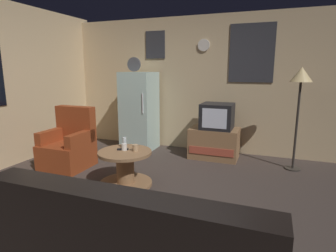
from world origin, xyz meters
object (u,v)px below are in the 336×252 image
mug_ceramic_tan (135,148)px  mug_ceramic_white (124,147)px  standing_lamp (301,83)px  remote_control (123,149)px  armchair (69,146)px  wine_glass (125,143)px  fridge (139,111)px  coffee_table (125,168)px  crt_tv (217,116)px  tv_stand (214,143)px

mug_ceramic_tan → mug_ceramic_white: bearing=-173.2°
standing_lamp → mug_ceramic_white: (-2.21, -1.43, -0.83)m
standing_lamp → remote_control: bearing=-147.3°
armchair → wine_glass: bearing=-9.4°
fridge → coffee_table: bearing=-70.0°
coffee_table → armchair: (-1.21, 0.33, 0.10)m
crt_tv → armchair: size_ratio=0.56×
mug_ceramic_white → wine_glass: bearing=116.4°
crt_tv → fridge: bearing=178.2°
tv_stand → wine_glass: wine_glass is taller
mug_ceramic_tan → remote_control: mug_ceramic_tan is taller
tv_stand → crt_tv: bearing=-1.5°
standing_lamp → coffee_table: size_ratio=2.21×
mug_ceramic_white → standing_lamp: bearing=33.0°
tv_stand → remote_control: 1.84m
tv_stand → standing_lamp: standing_lamp is taller
fridge → remote_control: (0.55, -1.61, -0.26)m
mug_ceramic_white → mug_ceramic_tan: bearing=6.8°
coffee_table → armchair: armchair is taller
standing_lamp → tv_stand: bearing=174.1°
wine_glass → mug_ceramic_tan: wine_glass is taller
coffee_table → armchair: size_ratio=0.75×
mug_ceramic_white → armchair: 1.23m
crt_tv → standing_lamp: 1.40m
crt_tv → wine_glass: bearing=-124.6°
standing_lamp → armchair: (-3.39, -1.14, -1.02)m
crt_tv → armchair: bearing=-149.2°
mug_ceramic_tan → tv_stand: bearing=63.9°
standing_lamp → coffee_table: (-2.18, -1.47, -1.12)m
remote_control → fridge: bearing=84.1°
wine_glass → mug_ceramic_tan: (0.21, -0.09, -0.03)m
crt_tv → standing_lamp: standing_lamp is taller
crt_tv → coffee_table: size_ratio=0.75×
crt_tv → remote_control: (-0.98, -1.57, -0.26)m
mug_ceramic_white → tv_stand: bearing=59.7°
coffee_table → remote_control: (-0.05, 0.04, 0.25)m
tv_stand → wine_glass: bearing=-123.5°
armchair → coffee_table: bearing=-15.1°
tv_stand → mug_ceramic_white: size_ratio=9.33×
mug_ceramic_white → mug_ceramic_tan: same height
mug_ceramic_white → armchair: armchair is taller
tv_stand → armchair: size_ratio=0.88×
fridge → mug_ceramic_white: (0.57, -1.62, -0.23)m
tv_stand → standing_lamp: 1.70m
armchair → mug_ceramic_white: bearing=-13.9°
fridge → crt_tv: (1.53, -0.05, -0.00)m
coffee_table → mug_ceramic_tan: size_ratio=8.00×
mug_ceramic_white → fridge: bearing=109.5°
tv_stand → standing_lamp: (1.29, -0.13, 1.09)m
coffee_table → mug_ceramic_tan: 0.32m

